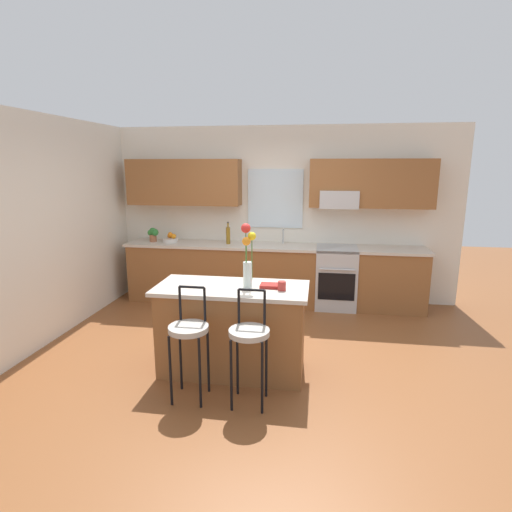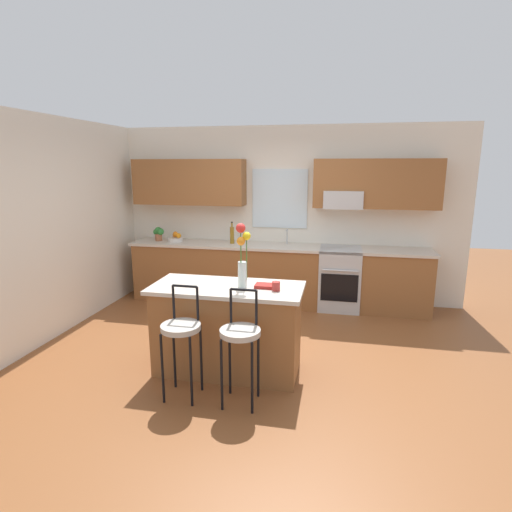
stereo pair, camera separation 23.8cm
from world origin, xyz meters
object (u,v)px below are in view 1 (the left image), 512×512
at_px(kitchen_island, 232,329).
at_px(cookbook, 270,286).
at_px(bar_stool_middle, 249,337).
at_px(mug_ceramic, 282,286).
at_px(bar_stool_near, 189,333).
at_px(fruit_bowl_oranges, 171,239).
at_px(flower_vase, 248,256).
at_px(oven_range, 336,277).
at_px(bottle_olive_oil, 228,235).
at_px(potted_plant_small, 153,234).

height_order(kitchen_island, cookbook, cookbook).
distance_m(kitchen_island, bar_stool_middle, 0.65).
relative_size(mug_ceramic, cookbook, 0.45).
distance_m(bar_stool_near, fruit_bowl_oranges, 3.05).
bearing_deg(kitchen_island, mug_ceramic, -6.06).
bearing_deg(mug_ceramic, bar_stool_middle, -114.69).
bearing_deg(fruit_bowl_oranges, flower_vase, -53.83).
bearing_deg(mug_ceramic, bar_stool_near, -147.04).
height_order(oven_range, cookbook, cookbook).
distance_m(cookbook, bottle_olive_oil, 2.38).
bearing_deg(potted_plant_small, fruit_bowl_oranges, 1.03).
bearing_deg(potted_plant_small, bar_stool_near, -61.96).
bearing_deg(cookbook, flower_vase, -170.01).
distance_m(kitchen_island, flower_vase, 0.80).
bearing_deg(bar_stool_near, cookbook, 41.87).
relative_size(oven_range, fruit_bowl_oranges, 3.83).
distance_m(oven_range, mug_ceramic, 2.38).
relative_size(flower_vase, bottle_olive_oil, 1.88).
bearing_deg(kitchen_island, fruit_bowl_oranges, 123.42).
bearing_deg(bottle_olive_oil, oven_range, -0.85).
bearing_deg(kitchen_island, potted_plant_small, 128.36).
xyz_separation_m(bar_stool_middle, potted_plant_small, (-2.03, 2.78, 0.41)).
distance_m(kitchen_island, bar_stool_near, 0.65).
bearing_deg(bar_stool_near, bar_stool_middle, 0.00).
height_order(flower_vase, potted_plant_small, flower_vase).
bearing_deg(bar_stool_middle, flower_vase, 101.28).
xyz_separation_m(bar_stool_near, mug_ceramic, (0.78, 0.51, 0.33)).
relative_size(kitchen_island, bar_stool_middle, 1.47).
bearing_deg(oven_range, bar_stool_near, -116.85).
xyz_separation_m(bar_stool_middle, flower_vase, (-0.11, 0.55, 0.61)).
xyz_separation_m(kitchen_island, bottle_olive_oil, (-0.54, 2.22, 0.59)).
bearing_deg(oven_range, fruit_bowl_oranges, 179.36).
bearing_deg(flower_vase, bottle_olive_oil, 107.47).
xyz_separation_m(flower_vase, mug_ceramic, (0.34, -0.05, -0.28)).
bearing_deg(cookbook, fruit_bowl_oranges, 130.21).
bearing_deg(potted_plant_small, kitchen_island, -51.64).
bearing_deg(mug_ceramic, potted_plant_small, 134.90).
distance_m(oven_range, potted_plant_small, 2.94).
xyz_separation_m(flower_vase, potted_plant_small, (-1.92, 2.23, -0.20)).
relative_size(bar_stool_middle, potted_plant_small, 4.67).
bearing_deg(kitchen_island, oven_range, 62.95).
xyz_separation_m(mug_ceramic, potted_plant_small, (-2.26, 2.27, 0.08)).
bearing_deg(potted_plant_small, cookbook, -45.60).
relative_size(oven_range, mug_ceramic, 10.22).
xyz_separation_m(flower_vase, fruit_bowl_oranges, (-1.63, 2.23, -0.28)).
height_order(kitchen_island, bottle_olive_oil, bottle_olive_oil).
xyz_separation_m(flower_vase, cookbook, (0.22, 0.04, -0.31)).
distance_m(bar_stool_near, mug_ceramic, 0.99).
bearing_deg(fruit_bowl_oranges, bar_stool_near, -66.83).
bearing_deg(oven_range, mug_ceramic, -105.23).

